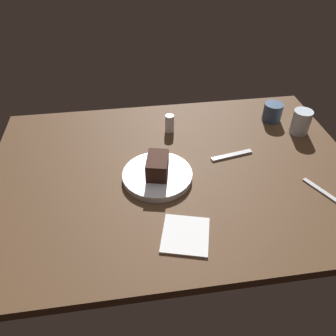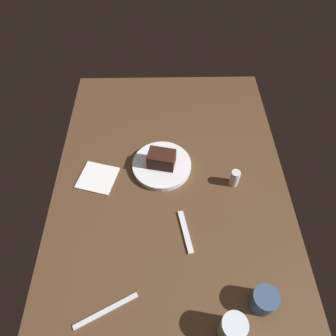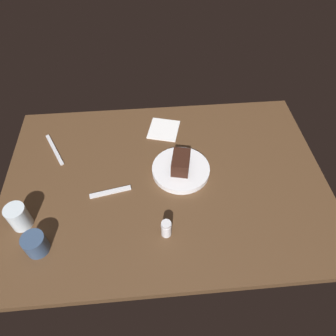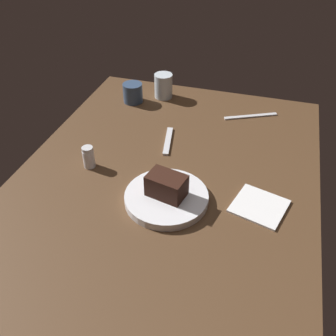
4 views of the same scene
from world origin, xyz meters
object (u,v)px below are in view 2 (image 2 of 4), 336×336
at_px(chocolate_cake_slice, 162,159).
at_px(folded_napkin, 98,178).
at_px(salt_shaker, 235,178).
at_px(dessert_plate, 162,165).
at_px(coffee_cup, 264,300).
at_px(water_glass, 232,328).
at_px(dessert_spoon, 185,232).
at_px(butter_knife, 106,311).

xyz_separation_m(chocolate_cake_slice, folded_napkin, (0.05, -0.24, -0.05)).
bearing_deg(salt_shaker, dessert_plate, -106.65).
height_order(chocolate_cake_slice, coffee_cup, chocolate_cake_slice).
bearing_deg(water_glass, chocolate_cake_slice, -161.91).
xyz_separation_m(salt_shaker, folded_napkin, (-0.03, -0.49, -0.03)).
relative_size(water_glass, dessert_spoon, 0.60).
bearing_deg(salt_shaker, dessert_spoon, -44.19).
height_order(butter_knife, folded_napkin, folded_napkin).
distance_m(chocolate_cake_slice, butter_knife, 0.52).
xyz_separation_m(salt_shaker, butter_knife, (0.42, -0.42, -0.03)).
xyz_separation_m(coffee_cup, folded_napkin, (-0.44, -0.51, -0.03)).
relative_size(dessert_plate, coffee_cup, 3.05).
bearing_deg(folded_napkin, butter_knife, 9.79).
relative_size(coffee_cup, folded_napkin, 0.56).
bearing_deg(butter_knife, dessert_spoon, 18.66).
relative_size(dessert_plate, water_glass, 2.43).
bearing_deg(water_glass, butter_knife, -99.25).
bearing_deg(butter_knife, chocolate_cake_slice, 46.07).
bearing_deg(dessert_spoon, coffee_cup, -148.41).
bearing_deg(water_glass, salt_shaker, 170.70).
xyz_separation_m(water_glass, dessert_spoon, (-0.29, -0.10, -0.04)).
xyz_separation_m(coffee_cup, dessert_spoon, (-0.22, -0.20, -0.03)).
relative_size(chocolate_cake_slice, salt_shaker, 1.45).
height_order(dessert_plate, butter_knife, dessert_plate).
xyz_separation_m(dessert_spoon, butter_knife, (0.23, -0.23, -0.00)).
distance_m(butter_knife, folded_napkin, 0.46).
distance_m(dessert_plate, chocolate_cake_slice, 0.04).
distance_m(dessert_plate, dessert_spoon, 0.28).
height_order(dessert_plate, chocolate_cake_slice, chocolate_cake_slice).
distance_m(salt_shaker, coffee_cup, 0.41).
height_order(dessert_plate, folded_napkin, dessert_plate).
bearing_deg(dessert_plate, butter_knife, -17.58).
bearing_deg(salt_shaker, folded_napkin, -93.54).
bearing_deg(folded_napkin, salt_shaker, 86.46).
distance_m(dessert_plate, coffee_cup, 0.56).
bearing_deg(folded_napkin, dessert_spoon, 54.97).
bearing_deg(dessert_spoon, butter_knife, 124.02).
bearing_deg(coffee_cup, chocolate_cake_slice, -150.14).
height_order(dessert_plate, water_glass, water_glass).
distance_m(coffee_cup, dessert_spoon, 0.30).
relative_size(coffee_cup, dessert_spoon, 0.48).
distance_m(water_glass, coffee_cup, 0.12).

